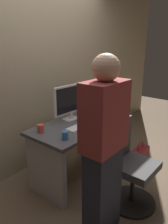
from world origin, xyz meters
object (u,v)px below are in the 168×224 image
cup_by_monitor (41,128)px  handbag (139,157)px  person_at_desk (103,150)px  office_chair (129,167)px  monitor (71,100)px  book_stack (96,105)px  desk (81,140)px  cup_near_keyboard (65,135)px  mouse (95,119)px  cell_phone (114,115)px  keyboard (82,126)px

cup_by_monitor → handbag: bearing=-28.6°
person_at_desk → office_chair: bearing=0.3°
monitor → handbag: size_ratio=1.43×
cup_by_monitor → book_stack: (1.00, -0.02, 0.05)m
desk → cup_near_keyboard: cup_near_keyboard is taller
cup_by_monitor → book_stack: size_ratio=0.38×
desk → book_stack: bearing=15.5°
monitor → mouse: 0.39m
person_at_desk → cell_phone: person_at_desk is taller
desk → office_chair: (-0.07, -0.73, -0.08)m
keyboard → book_stack: (0.58, 0.23, 0.08)m
monitor → cup_by_monitor: monitor is taller
desk → person_at_desk: 0.99m
monitor → cup_near_keyboard: (-0.48, -0.36, -0.21)m
desk → cell_phone: 0.57m
book_stack → cell_phone: (0.00, -0.31, -0.09)m
office_chair → keyboard: size_ratio=2.19×
person_at_desk → cell_phone: bearing=27.9°
mouse → cell_phone: bearing=-18.9°
monitor → book_stack: monitor is taller
cup_near_keyboard → book_stack: bearing=18.5°
keyboard → book_stack: bearing=21.4°
handbag → office_chair: bearing=-163.2°
cell_phone → keyboard: bearing=167.1°
mouse → cell_phone: (0.30, -0.10, -0.01)m
office_chair → cup_near_keyboard: office_chair is taller
office_chair → keyboard: office_chair is taller
person_at_desk → cup_by_monitor: (0.06, 0.89, -0.06)m
keyboard → cup_by_monitor: bearing=149.7°
keyboard → cup_by_monitor: cup_by_monitor is taller
cup_by_monitor → cell_phone: (1.00, -0.33, -0.04)m
mouse → handbag: mouse is taller
person_at_desk → book_stack: person_at_desk is taller
office_chair → cell_phone: (0.56, 0.56, 0.32)m
person_at_desk → book_stack: 1.37m
person_at_desk → cell_phone: size_ratio=11.38×
cup_near_keyboard → cup_by_monitor: (-0.04, 0.34, 0.00)m
book_stack → handbag: bearing=-72.1°
office_chair → monitor: bearing=85.3°
person_at_desk → handbag: person_at_desk is taller
office_chair → cup_by_monitor: (-0.45, 0.89, 0.36)m
monitor → cup_near_keyboard: monitor is taller
desk → cup_near_keyboard: 0.58m
cup_by_monitor → cell_phone: cup_by_monitor is taller
cup_by_monitor → monitor: bearing=2.0°
office_chair → cell_phone: size_ratio=6.53×
monitor → cup_by_monitor: 0.56m
person_at_desk → monitor: (0.58, 0.91, 0.16)m
person_at_desk → handbag: (1.27, 0.23, -0.70)m
cup_near_keyboard → mouse: bearing=10.0°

